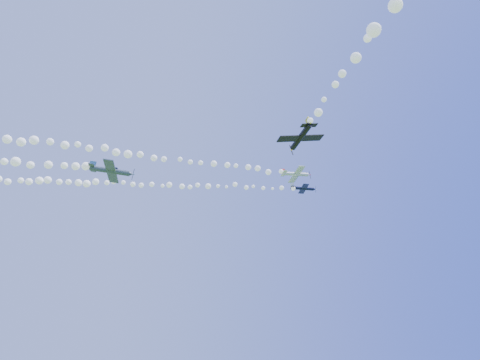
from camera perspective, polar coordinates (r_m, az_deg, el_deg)
name	(u,v)px	position (r m, az deg, el deg)	size (l,w,h in m)	color
plane_white	(296,174)	(97.98, 7.99, 0.84)	(7.65, 8.07, 2.08)	silver
smoke_trail_white	(109,150)	(93.22, -18.11, 4.01)	(81.95, 14.65, 3.17)	white
plane_navy	(303,188)	(99.08, 8.99, -1.19)	(6.46, 6.72, 2.21)	black
smoke_trail_navy	(119,183)	(99.76, -16.78, -0.47)	(80.66, 28.38, 2.59)	white
plane_grey	(111,171)	(73.65, -17.84, 1.24)	(8.04, 8.50, 3.02)	#394553
plane_black	(300,137)	(54.96, 8.59, 6.01)	(6.65, 6.51, 2.08)	black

